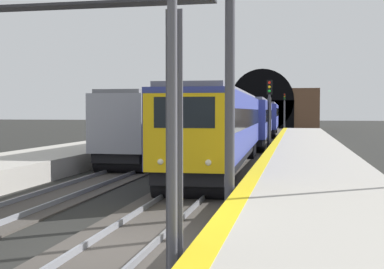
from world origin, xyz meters
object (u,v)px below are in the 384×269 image
object	(u,v)px
train_main_approaching	(253,119)
railway_signal_mid	(269,109)
overhead_signal_gantry	(89,36)
railway_signal_near	(172,77)
train_adjacent_platform	(195,119)
railway_signal_far	(284,108)

from	to	relation	value
train_main_approaching	railway_signal_mid	world-z (taller)	railway_signal_mid
overhead_signal_gantry	railway_signal_near	bearing A→B (deg)	-147.66
train_adjacent_platform	overhead_signal_gantry	distance (m)	27.97
train_adjacent_platform	railway_signal_near	bearing A→B (deg)	-168.86
railway_signal_far	railway_signal_near	bearing A→B (deg)	0.00
railway_signal_near	railway_signal_far	size ratio (longest dim) A/B	1.02
railway_signal_mid	overhead_signal_gantry	world-z (taller)	overhead_signal_gantry
train_adjacent_platform	railway_signal_near	distance (m)	34.68
railway_signal_mid	overhead_signal_gantry	xyz separation A→B (m)	(-23.89, 4.02, 2.04)
train_adjacent_platform	railway_signal_far	bearing A→B (deg)	-7.46
railway_signal_far	overhead_signal_gantry	size ratio (longest dim) A/B	0.69
railway_signal_near	overhead_signal_gantry	xyz separation A→B (m)	(6.35, 4.02, 1.66)
train_main_approaching	railway_signal_far	world-z (taller)	railway_signal_far
train_adjacent_platform	railway_signal_mid	bearing A→B (deg)	-120.80
railway_signal_near	overhead_signal_gantry	world-z (taller)	overhead_signal_gantry
railway_signal_near	overhead_signal_gantry	bearing A→B (deg)	-147.66
train_adjacent_platform	railway_signal_near	xyz separation A→B (m)	(-34.08, -6.26, 1.24)
railway_signal_near	railway_signal_mid	distance (m)	30.24
railway_signal_mid	railway_signal_near	bearing A→B (deg)	0.00
train_main_approaching	railway_signal_near	world-z (taller)	railway_signal_near
railway_signal_far	overhead_signal_gantry	bearing A→B (deg)	-3.23
train_main_approaching	train_adjacent_platform	xyz separation A→B (m)	(-3.33, 4.48, 0.04)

